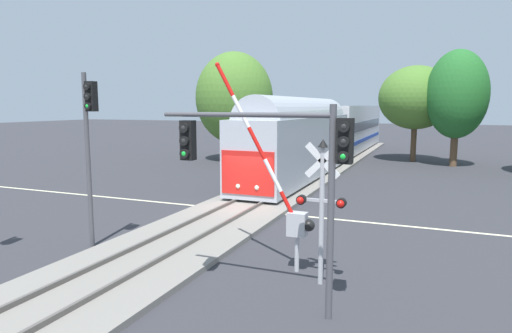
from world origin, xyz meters
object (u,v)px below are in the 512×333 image
at_px(crossing_gate_near, 288,204).
at_px(oak_behind_train, 234,98).
at_px(crossing_signal_mast, 322,197).
at_px(oak_far_right, 457,95).
at_px(traffic_signal_median, 89,132).
at_px(traffic_signal_near_right, 277,157).
at_px(commuter_train, 332,131).
at_px(elm_centre_background, 416,98).

xyz_separation_m(crossing_gate_near, oak_behind_train, (-12.84, 23.79, 3.57)).
xyz_separation_m(crossing_signal_mast, oak_far_right, (4.15, 27.83, 3.34)).
relative_size(crossing_gate_near, crossing_signal_mast, 1.54).
bearing_deg(oak_behind_train, traffic_signal_median, -76.38).
bearing_deg(crossing_signal_mast, traffic_signal_near_right, -107.67).
bearing_deg(crossing_gate_near, oak_far_right, 78.88).
distance_m(crossing_gate_near, crossing_signal_mast, 1.44).
height_order(crossing_gate_near, traffic_signal_near_right, crossing_gate_near).
bearing_deg(traffic_signal_median, oak_far_right, 65.99).
bearing_deg(commuter_train, crossing_signal_mast, -77.93).
distance_m(traffic_signal_median, traffic_signal_near_right, 7.84).
relative_size(commuter_train, oak_far_right, 4.21).
bearing_deg(crossing_signal_mast, traffic_signal_median, 178.43).
bearing_deg(oak_far_right, commuter_train, -170.41).
height_order(traffic_signal_median, traffic_signal_near_right, traffic_signal_median).
height_order(commuter_train, traffic_signal_median, traffic_signal_median).
xyz_separation_m(traffic_signal_median, elm_centre_background, (9.07, 29.78, 1.59)).
bearing_deg(oak_far_right, traffic_signal_median, -114.01).
distance_m(commuter_train, oak_behind_train, 9.04).
relative_size(crossing_signal_mast, oak_far_right, 0.43).
bearing_deg(elm_centre_background, traffic_signal_near_right, -92.76).
bearing_deg(oak_behind_train, crossing_signal_mast, -60.20).
distance_m(commuter_train, crossing_gate_near, 25.89).
bearing_deg(commuter_train, oak_behind_train, -168.54).
height_order(crossing_signal_mast, elm_centre_background, elm_centre_background).
xyz_separation_m(traffic_signal_median, oak_far_right, (12.30, 27.61, 1.79)).
bearing_deg(traffic_signal_median, crossing_gate_near, 3.81).
relative_size(crossing_gate_near, traffic_signal_near_right, 1.26).
bearing_deg(oak_behind_train, crossing_gate_near, -61.65).
bearing_deg(oak_far_right, traffic_signal_near_right, -99.10).
bearing_deg(traffic_signal_median, crossing_signal_mast, -1.57).
bearing_deg(oak_behind_train, elm_centre_background, 20.28).
xyz_separation_m(crossing_gate_near, oak_far_right, (5.33, 27.15, 3.79)).
xyz_separation_m(commuter_train, crossing_signal_mast, (5.60, -26.18, -0.32)).
bearing_deg(traffic_signal_median, commuter_train, 84.41).
xyz_separation_m(crossing_signal_mast, traffic_signal_near_right, (-0.61, -1.91, 1.26)).
height_order(oak_behind_train, elm_centre_background, oak_behind_train).
xyz_separation_m(crossing_signal_mast, oak_behind_train, (-14.02, 24.48, 3.13)).
bearing_deg(oak_far_right, crossing_signal_mast, -98.49).
xyz_separation_m(crossing_gate_near, crossing_signal_mast, (1.18, -0.69, 0.44)).
height_order(traffic_signal_near_right, oak_behind_train, oak_behind_train).
relative_size(crossing_gate_near, traffic_signal_median, 1.03).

